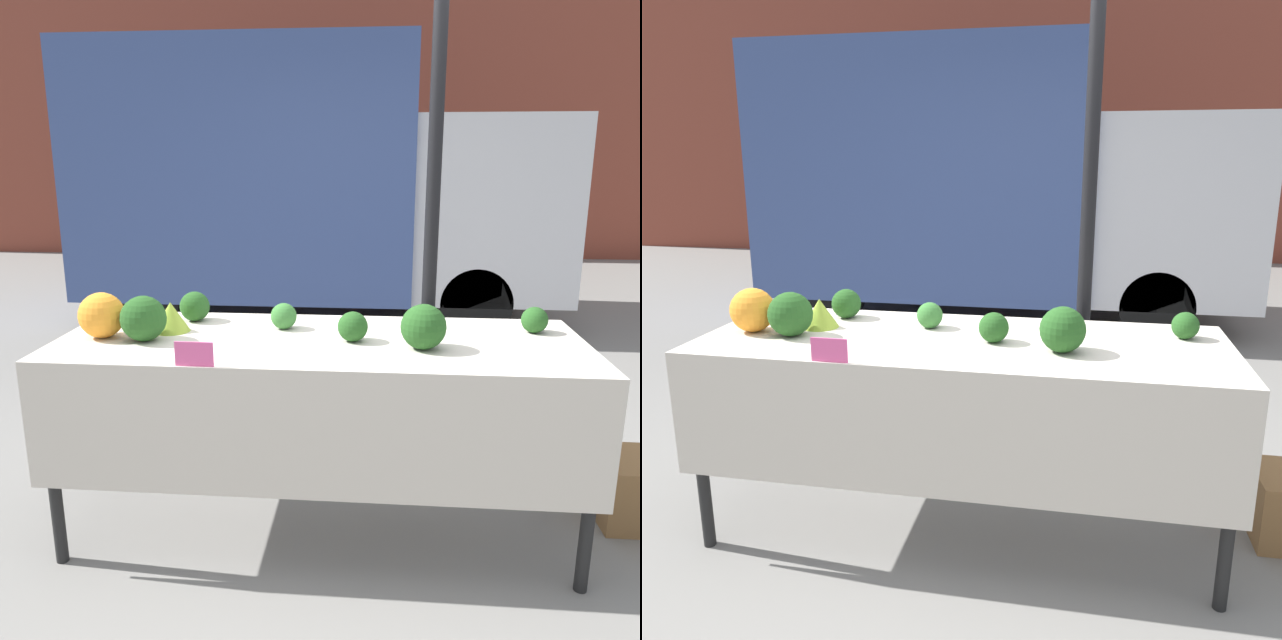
% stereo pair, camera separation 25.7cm
% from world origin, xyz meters
% --- Properties ---
extents(ground_plane, '(40.00, 40.00, 0.00)m').
position_xyz_m(ground_plane, '(0.00, 0.00, 0.00)').
color(ground_plane, gray).
extents(building_facade, '(16.00, 0.60, 5.50)m').
position_xyz_m(building_facade, '(0.00, 8.48, 2.75)').
color(building_facade, brown).
rests_on(building_facade, ground_plane).
extents(tent_pole, '(0.07, 0.07, 2.47)m').
position_xyz_m(tent_pole, '(0.49, 0.62, 1.23)').
color(tent_pole, black).
rests_on(tent_pole, ground_plane).
extents(parked_truck, '(4.69, 2.01, 2.65)m').
position_xyz_m(parked_truck, '(-0.50, 4.03, 1.37)').
color(parked_truck, '#384C84').
rests_on(parked_truck, ground_plane).
extents(market_table, '(2.18, 0.82, 0.87)m').
position_xyz_m(market_table, '(0.00, -0.07, 0.77)').
color(market_table, beige).
rests_on(market_table, ground_plane).
extents(orange_cauliflower, '(0.19, 0.19, 0.19)m').
position_xyz_m(orange_cauliflower, '(-0.91, -0.06, 0.97)').
color(orange_cauliflower, orange).
rests_on(orange_cauliflower, market_table).
extents(romanesco_head, '(0.16, 0.16, 0.13)m').
position_xyz_m(romanesco_head, '(-0.65, 0.06, 0.94)').
color(romanesco_head, '#93B238').
rests_on(romanesco_head, market_table).
extents(broccoli_head_0, '(0.14, 0.14, 0.14)m').
position_xyz_m(broccoli_head_0, '(-0.60, 0.25, 0.94)').
color(broccoli_head_0, '#23511E').
rests_on(broccoli_head_0, market_table).
extents(broccoli_head_1, '(0.18, 0.18, 0.18)m').
position_xyz_m(broccoli_head_1, '(0.41, -0.11, 0.96)').
color(broccoli_head_1, '#23511E').
rests_on(broccoli_head_1, market_table).
extents(broccoli_head_2, '(0.12, 0.12, 0.12)m').
position_xyz_m(broccoli_head_2, '(0.14, -0.03, 0.94)').
color(broccoli_head_2, '#23511E').
rests_on(broccoli_head_2, market_table).
extents(broccoli_head_3, '(0.11, 0.11, 0.11)m').
position_xyz_m(broccoli_head_3, '(-0.17, 0.14, 0.93)').
color(broccoli_head_3, '#387533').
rests_on(broccoli_head_3, market_table).
extents(broccoli_head_4, '(0.19, 0.19, 0.19)m').
position_xyz_m(broccoli_head_4, '(-0.72, -0.09, 0.97)').
color(broccoli_head_4, '#23511E').
rests_on(broccoli_head_4, market_table).
extents(broccoli_head_5, '(0.11, 0.11, 0.11)m').
position_xyz_m(broccoli_head_5, '(0.91, 0.17, 0.93)').
color(broccoli_head_5, '#23511E').
rests_on(broccoli_head_5, market_table).
extents(price_sign, '(0.14, 0.01, 0.09)m').
position_xyz_m(price_sign, '(-0.42, -0.40, 0.92)').
color(price_sign, '#F45B9E').
rests_on(price_sign, market_table).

